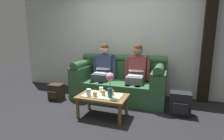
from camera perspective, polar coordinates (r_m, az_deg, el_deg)
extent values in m
plane|color=black|center=(2.91, -4.64, -16.79)|extent=(14.00, 14.00, 0.00)
cube|color=silver|center=(4.19, 4.77, 12.17)|extent=(6.00, 0.12, 2.90)
cube|color=black|center=(3.99, 29.88, 10.87)|extent=(0.20, 0.20, 2.90)
cube|color=#2D5633|center=(3.79, 2.15, -6.68)|extent=(2.00, 0.88, 0.42)
cube|color=#2D5633|center=(4.00, 3.60, 0.29)|extent=(2.00, 0.22, 0.40)
cylinder|color=#2D5633|center=(3.96, 3.64, 3.91)|extent=(2.00, 0.18, 0.18)
cube|color=#2D5633|center=(4.03, -9.58, -0.61)|extent=(0.28, 0.88, 0.28)
cylinder|color=#2D5633|center=(4.00, -9.67, 1.99)|extent=(0.18, 0.88, 0.18)
cube|color=#2D5633|center=(3.55, 15.61, -2.44)|extent=(0.28, 0.88, 0.28)
cylinder|color=#2D5633|center=(3.51, 15.76, 0.50)|extent=(0.18, 0.88, 0.18)
cube|color=#383D4C|center=(3.79, -3.68, -2.23)|extent=(0.34, 0.40, 0.15)
cylinder|color=#383D4C|center=(3.68, -6.67, -7.30)|extent=(0.12, 0.12, 0.42)
cylinder|color=#383D4C|center=(3.60, -3.78, -7.66)|extent=(0.12, 0.12, 0.42)
cube|color=navy|center=(3.97, -2.35, 1.25)|extent=(0.38, 0.22, 0.54)
cylinder|color=navy|center=(4.03, -5.67, 1.06)|extent=(0.09, 0.09, 0.44)
cylinder|color=navy|center=(3.85, 0.68, 0.67)|extent=(0.09, 0.09, 0.44)
sphere|color=tan|center=(3.90, -2.51, 6.94)|extent=(0.21, 0.21, 0.21)
sphere|color=#472D19|center=(3.90, -2.51, 7.52)|extent=(0.19, 0.19, 0.19)
cube|color=silver|center=(3.79, -3.57, -0.94)|extent=(0.31, 0.22, 0.02)
cube|color=silver|center=(3.90, -2.73, 0.99)|extent=(0.31, 0.20, 0.10)
cube|color=black|center=(3.90, -2.78, 0.91)|extent=(0.27, 0.17, 0.08)
cube|color=#595B66|center=(3.56, 7.83, -3.15)|extent=(0.34, 0.40, 0.15)
cylinder|color=#595B66|center=(3.42, 5.15, -8.66)|extent=(0.12, 0.12, 0.42)
cylinder|color=#595B66|center=(3.38, 8.47, -8.98)|extent=(0.12, 0.12, 0.42)
cube|color=brown|center=(3.75, 8.66, 0.59)|extent=(0.38, 0.22, 0.54)
cylinder|color=brown|center=(3.77, 5.02, 0.40)|extent=(0.09, 0.09, 0.44)
cylinder|color=brown|center=(3.68, 12.12, -0.05)|extent=(0.09, 0.09, 0.44)
sphere|color=#936B4C|center=(3.68, 8.77, 6.59)|extent=(0.21, 0.21, 0.21)
sphere|color=#472D19|center=(3.68, 8.79, 7.21)|extent=(0.19, 0.19, 0.19)
cube|color=silver|center=(3.56, 7.93, -1.78)|extent=(0.31, 0.22, 0.02)
cube|color=silver|center=(3.68, 8.43, 0.31)|extent=(0.31, 0.20, 0.09)
cube|color=black|center=(3.67, 8.40, 0.23)|extent=(0.27, 0.18, 0.07)
cube|color=brown|center=(2.93, -3.20, -8.94)|extent=(0.84, 0.51, 0.04)
cube|color=#B2C69E|center=(2.92, -3.20, -8.49)|extent=(0.66, 0.36, 0.01)
cylinder|color=brown|center=(2.99, -11.48, -12.63)|extent=(0.06, 0.06, 0.34)
cylinder|color=brown|center=(2.71, 2.64, -14.97)|extent=(0.06, 0.06, 0.34)
cylinder|color=brown|center=(3.32, -7.80, -10.07)|extent=(0.06, 0.06, 0.34)
cylinder|color=brown|center=(3.07, 4.92, -11.79)|extent=(0.06, 0.06, 0.34)
cylinder|color=#336672|center=(2.78, -0.68, -7.71)|extent=(0.08, 0.08, 0.15)
cylinder|color=#3D7538|center=(2.74, -0.68, -4.74)|extent=(0.01, 0.01, 0.15)
sphere|color=pink|center=(2.71, -0.69, -2.28)|extent=(0.13, 0.13, 0.13)
cylinder|color=white|center=(3.03, -3.68, -6.71)|extent=(0.07, 0.07, 0.10)
cylinder|color=silver|center=(2.89, -7.87, -7.46)|extent=(0.08, 0.08, 0.12)
cylinder|color=gold|center=(2.92, -0.20, -7.55)|extent=(0.08, 0.08, 0.08)
cylinder|color=gold|center=(2.88, -2.88, -7.72)|extent=(0.06, 0.06, 0.09)
cylinder|color=#DBB77A|center=(2.85, -5.74, -8.10)|extent=(0.07, 0.07, 0.08)
cube|color=black|center=(3.29, 21.98, -10.38)|extent=(0.35, 0.24, 0.41)
cube|color=black|center=(3.17, 22.02, -11.97)|extent=(0.25, 0.05, 0.18)
cube|color=#2D2319|center=(3.97, -18.28, -6.98)|extent=(0.30, 0.23, 0.34)
cube|color=#2D2319|center=(3.88, -19.46, -7.99)|extent=(0.21, 0.05, 0.15)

